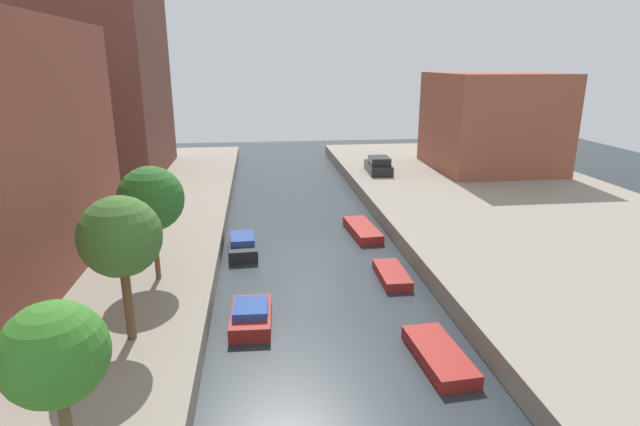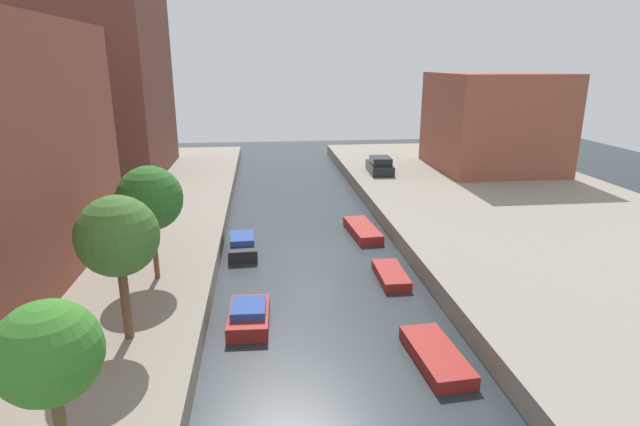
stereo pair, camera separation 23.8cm
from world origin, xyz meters
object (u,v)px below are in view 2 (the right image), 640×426
object	(u,v)px
street_tree_1	(118,237)
moored_boat_left_2	(242,245)
parked_car	(380,166)
moored_boat_right_1	(436,356)
street_tree_0	(48,354)
moored_boat_right_3	(362,230)
moored_boat_left_1	(249,316)
moored_boat_right_2	(391,275)
apartment_tower_far	(96,62)
street_tree_2	(150,199)
low_block_right	(493,122)

from	to	relation	value
street_tree_1	moored_boat_left_2	bearing A→B (deg)	71.31
parked_car	moored_boat_right_1	xyz separation A→B (m)	(-4.22, -27.28, -1.35)
street_tree_0	moored_boat_right_3	xyz separation A→B (m)	(10.91, 18.89, -3.84)
moored_boat_left_1	moored_boat_right_3	xyz separation A→B (m)	(6.80, 10.59, -0.12)
moored_boat_right_2	moored_boat_right_3	bearing A→B (deg)	90.59
parked_car	moored_boat_right_1	size ratio (longest dim) A/B	1.10
parked_car	moored_boat_right_3	size ratio (longest dim) A/B	0.94
moored_boat_left_2	moored_boat_right_3	distance (m)	7.68
street_tree_1	moored_boat_left_1	distance (m)	6.40
street_tree_1	moored_boat_right_1	xyz separation A→B (m)	(10.81, -1.26, -4.50)
apartment_tower_far	moored_boat_left_2	xyz separation A→B (m)	(12.14, -18.49, -9.89)
parked_car	street_tree_2	bearing A→B (deg)	-125.79
street_tree_1	moored_boat_right_3	world-z (taller)	street_tree_1
low_block_right	moored_boat_left_2	bearing A→B (deg)	-143.24
street_tree_2	moored_boat_right_1	world-z (taller)	street_tree_2
parked_car	moored_boat_right_2	size ratio (longest dim) A/B	1.31
street_tree_2	parked_car	bearing A→B (deg)	54.21
parked_car	moored_boat_left_1	distance (m)	26.18
low_block_right	parked_car	distance (m)	11.05
parked_car	moored_boat_right_2	world-z (taller)	parked_car
apartment_tower_far	moored_boat_right_1	distance (m)	37.37
moored_boat_right_1	parked_car	bearing A→B (deg)	81.21
street_tree_1	street_tree_2	bearing A→B (deg)	90.00
moored_boat_left_2	moored_boat_right_2	bearing A→B (deg)	-31.89
street_tree_2	moored_boat_left_1	world-z (taller)	street_tree_2
street_tree_1	moored_boat_left_2	xyz separation A→B (m)	(3.58, 10.58, -4.32)
moored_boat_left_2	moored_boat_right_1	size ratio (longest dim) A/B	0.98
street_tree_0	street_tree_2	world-z (taller)	street_tree_2
low_block_right	street_tree_2	bearing A→B (deg)	-139.50
apartment_tower_far	moored_boat_right_2	xyz separation A→B (m)	(19.55, -23.10, -10.09)
moored_boat_right_2	parked_car	bearing A→B (deg)	78.60
apartment_tower_far	street_tree_1	xyz separation A→B (m)	(8.56, -29.07, -5.57)
street_tree_1	low_block_right	bearing A→B (deg)	46.61
moored_boat_left_2	moored_boat_right_1	xyz separation A→B (m)	(7.23, -11.84, -0.18)
low_block_right	street_tree_0	size ratio (longest dim) A/B	2.45
moored_boat_right_2	moored_boat_right_3	world-z (taller)	moored_boat_right_3
street_tree_2	moored_boat_right_2	bearing A→B (deg)	4.14
apartment_tower_far	low_block_right	xyz separation A→B (m)	(34.00, -2.17, -5.12)
moored_boat_left_2	moored_boat_right_2	size ratio (longest dim) A/B	1.17
moored_boat_right_3	moored_boat_left_2	bearing A→B (deg)	-162.88
street_tree_2	moored_boat_right_3	world-z (taller)	street_tree_2
street_tree_2	moored_boat_right_2	xyz separation A→B (m)	(10.98, 0.80, -4.45)
apartment_tower_far	moored_boat_right_1	world-z (taller)	apartment_tower_far
parked_car	moored_boat_right_1	world-z (taller)	parked_car
moored_boat_left_1	moored_boat_left_2	xyz separation A→B (m)	(-0.53, 8.33, 0.04)
parked_car	moored_boat_right_3	world-z (taller)	parked_car
moored_boat_left_2	moored_boat_right_3	world-z (taller)	moored_boat_left_2
apartment_tower_far	street_tree_0	size ratio (longest dim) A/B	4.29
moored_boat_right_1	moored_boat_right_2	world-z (taller)	moored_boat_right_1
street_tree_0	moored_boat_right_3	size ratio (longest dim) A/B	0.98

